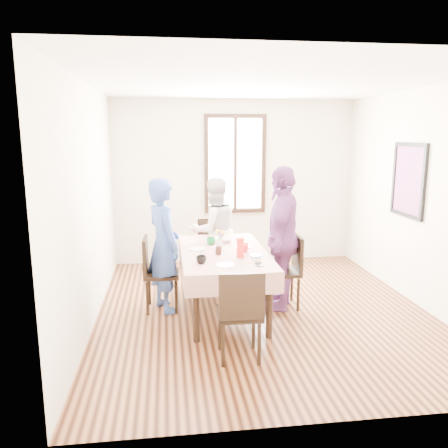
{
  "coord_description": "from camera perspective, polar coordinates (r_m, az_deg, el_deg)",
  "views": [
    {
      "loc": [
        -1.14,
        -5.12,
        2.12
      ],
      "look_at": [
        -0.48,
        -0.04,
        1.1
      ],
      "focal_mm": 35.81,
      "sensor_mm": 36.0,
      "label": 1
    }
  ],
  "objects": [
    {
      "name": "plate_near",
      "position": [
        4.76,
        0.06,
        -5.26
      ],
      "size": [
        0.2,
        0.2,
        0.01
      ],
      "primitive_type": "cylinder",
      "color": "white",
      "rests_on": "tablecloth"
    },
    {
      "name": "ground",
      "position": [
        5.66,
        4.85,
        -10.79
      ],
      "size": [
        4.5,
        4.5,
        0.0
      ],
      "primitive_type": "plane",
      "color": "black",
      "rests_on": "ground"
    },
    {
      "name": "plate_far",
      "position": [
        5.99,
        -0.64,
        -1.8
      ],
      "size": [
        0.2,
        0.2,
        0.01
      ],
      "primitive_type": "cylinder",
      "color": "white",
      "rests_on": "tablecloth"
    },
    {
      "name": "person_right",
      "position": [
        5.51,
        7.34,
        -1.8
      ],
      "size": [
        0.79,
        1.12,
        1.77
      ],
      "primitive_type": "imported",
      "rotation": [
        0.0,
        0.0,
        -1.95
      ],
      "color": "#713975",
      "rests_on": "ground"
    },
    {
      "name": "person_left",
      "position": [
        5.46,
        -7.85,
        -2.7
      ],
      "size": [
        0.59,
        0.7,
        1.63
      ],
      "primitive_type": "imported",
      "rotation": [
        0.0,
        0.0,
        1.98
      ],
      "color": "#324D94",
      "rests_on": "ground"
    },
    {
      "name": "butter_tub",
      "position": [
        4.94,
        4.12,
        -4.42
      ],
      "size": [
        0.11,
        0.11,
        0.06
      ],
      "primitive_type": "cylinder",
      "color": "white",
      "rests_on": "tablecloth"
    },
    {
      "name": "right_wall",
      "position": [
        6.06,
        23.93,
        2.98
      ],
      "size": [
        0.0,
        4.5,
        4.5
      ],
      "primitive_type": "plane",
      "rotation": [
        1.57,
        0.0,
        -1.57
      ],
      "color": "beige",
      "rests_on": "ground"
    },
    {
      "name": "mug_green",
      "position": [
        5.65,
        -1.68,
        -2.19
      ],
      "size": [
        0.16,
        0.16,
        0.09
      ],
      "primitive_type": "imported",
      "rotation": [
        0.0,
        0.0,
        -0.67
      ],
      "color": "#0C7226",
      "rests_on": "tablecloth"
    },
    {
      "name": "back_wall",
      "position": [
        7.5,
        1.39,
        5.37
      ],
      "size": [
        4.0,
        0.0,
        4.0
      ],
      "primitive_type": "plane",
      "rotation": [
        1.57,
        0.0,
        0.0
      ],
      "color": "beige",
      "rests_on": "ground"
    },
    {
      "name": "chair_far",
      "position": [
        6.56,
        -1.38,
        -3.44
      ],
      "size": [
        0.43,
        0.43,
        0.91
      ],
      "primitive_type": "cube",
      "rotation": [
        0.0,
        0.0,
        3.16
      ],
      "color": "black",
      "rests_on": "ground"
    },
    {
      "name": "flower_bunch",
      "position": [
        5.32,
        -0.52,
        -1.45
      ],
      "size": [
        0.09,
        0.09,
        0.1
      ],
      "primitive_type": null,
      "color": "yellow",
      "rests_on": "flower_vase"
    },
    {
      "name": "jam_jar",
      "position": [
        5.18,
        -0.72,
        -3.41
      ],
      "size": [
        0.07,
        0.07,
        0.1
      ],
      "primitive_type": "cylinder",
      "color": "black",
      "rests_on": "tablecloth"
    },
    {
      "name": "smartphone",
      "position": [
        4.8,
        4.55,
        -5.2
      ],
      "size": [
        0.07,
        0.15,
        0.01
      ],
      "primitive_type": "cube",
      "color": "black",
      "rests_on": "tablecloth"
    },
    {
      "name": "butter_lid",
      "position": [
        4.93,
        4.12,
        -4.04
      ],
      "size": [
        0.12,
        0.12,
        0.01
      ],
      "primitive_type": "cylinder",
      "color": "blue",
      "rests_on": "butter_tub"
    },
    {
      "name": "mug_flag",
      "position": [
        5.3,
        2.66,
        -3.05
      ],
      "size": [
        0.15,
        0.15,
        0.1
      ],
      "primitive_type": "imported",
      "rotation": [
        0.0,
        0.0,
        0.94
      ],
      "color": "red",
      "rests_on": "tablecloth"
    },
    {
      "name": "tablecloth",
      "position": [
        5.36,
        -0.07,
        -3.51
      ],
      "size": [
        1.01,
        1.83,
        0.01
      ],
      "primitive_type": "cube",
      "color": "#620604",
      "rests_on": "dining_table"
    },
    {
      "name": "chair_near",
      "position": [
        4.35,
        1.94,
        -11.29
      ],
      "size": [
        0.43,
        0.43,
        0.91
      ],
      "primitive_type": "cube",
      "rotation": [
        0.0,
        0.0,
        -0.04
      ],
      "color": "black",
      "rests_on": "ground"
    },
    {
      "name": "plate_left",
      "position": [
        5.42,
        -3.53,
        -3.22
      ],
      "size": [
        0.2,
        0.2,
        0.01
      ],
      "primitive_type": "cylinder",
      "color": "white",
      "rests_on": "tablecloth"
    },
    {
      "name": "juice_carton",
      "position": [
        5.05,
        2.08,
        -3.03
      ],
      "size": [
        0.07,
        0.07,
        0.23
      ],
      "primitive_type": "cube",
      "color": "red",
      "rests_on": "tablecloth"
    },
    {
      "name": "window_pane",
      "position": [
        7.47,
        1.42,
        7.65
      ],
      "size": [
        0.9,
        0.02,
        1.5
      ],
      "primitive_type": "cube",
      "color": "white",
      "rests_on": "back_wall"
    },
    {
      "name": "chair_right",
      "position": [
        5.63,
        7.43,
        -6.05
      ],
      "size": [
        0.44,
        0.44,
        0.91
      ],
      "primitive_type": "cube",
      "rotation": [
        0.0,
        0.0,
        1.53
      ],
      "color": "black",
      "rests_on": "ground"
    },
    {
      "name": "serving_bowl",
      "position": [
        5.79,
        -0.06,
        -2.04
      ],
      "size": [
        0.23,
        0.23,
        0.05
      ],
      "primitive_type": "imported",
      "rotation": [
        0.0,
        0.0,
        -0.07
      ],
      "color": "white",
      "rests_on": "tablecloth"
    },
    {
      "name": "chair_left",
      "position": [
        5.56,
        -7.96,
        -6.31
      ],
      "size": [
        0.43,
        0.43,
        0.91
      ],
      "primitive_type": "cube",
      "rotation": [
        0.0,
        0.0,
        -1.6
      ],
      "color": "black",
      "rests_on": "ground"
    },
    {
      "name": "flower_vase",
      "position": [
        5.35,
        -0.52,
        -2.7
      ],
      "size": [
        0.07,
        0.07,
        0.14
      ],
      "primitive_type": "cylinder",
      "color": "silver",
      "rests_on": "tablecloth"
    },
    {
      "name": "plate_right",
      "position": [
        5.52,
        2.51,
        -2.94
      ],
      "size": [
        0.2,
        0.2,
        0.01
      ],
      "primitive_type": "cylinder",
      "color": "white",
      "rests_on": "tablecloth"
    },
    {
      "name": "person_far",
      "position": [
        6.47,
        -1.37,
        -0.8
      ],
      "size": [
        0.89,
        0.78,
        1.54
      ],
      "primitive_type": "imported",
      "rotation": [
        0.0,
        0.0,
        3.45
      ],
      "color": "beige",
      "rests_on": "ground"
    },
    {
      "name": "art_poster",
      "position": [
        6.28,
        22.52,
        5.19
      ],
      "size": [
        0.04,
        0.76,
        0.96
      ],
      "primitive_type": "cube",
      "color": "red",
      "rests_on": "right_wall"
    },
    {
      "name": "drinking_glass",
      "position": [
        5.08,
        -2.78,
        -3.73
      ],
      "size": [
        0.06,
        0.06,
        0.09
      ],
      "primitive_type": "cylinder",
      "color": "silver",
      "rests_on": "tablecloth"
    },
    {
      "name": "dining_table",
      "position": [
        5.47,
        -0.07,
        -7.37
      ],
      "size": [
        0.89,
        1.71,
        0.75
      ],
      "primitive_type": "cube",
      "color": "black",
      "rests_on": "ground"
    },
    {
      "name": "window_frame",
      "position": [
        7.46,
        1.43,
        7.64
      ],
      "size": [
        1.02,
        0.06,
        1.62
      ],
      "primitive_type": "cube",
      "color": "black",
      "rests_on": "back_wall"
    },
    {
      "name": "mug_black",
      "position": [
        4.83,
        -2.92,
        -4.58
      ],
      "size": [
        0.13,
        0.13,
        0.09
      ],
      "primitive_type": "imported",
      "rotation": [
        0.0,
        0.0,
        -0.17
      ],
      "color": "black",
      "rests_on": "tablecloth"
    }
  ]
}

